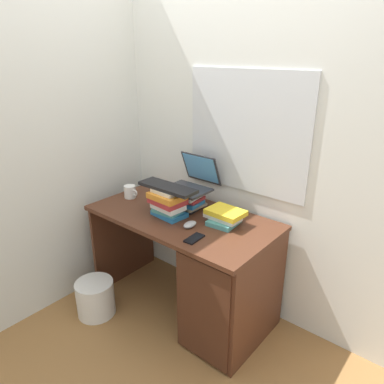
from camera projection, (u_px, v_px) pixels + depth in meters
name	position (u px, v px, depth m)	size (l,w,h in m)	color
ground_plane	(183.00, 306.00, 2.74)	(6.00, 6.00, 0.00)	olive
wall_back	(217.00, 128.00, 2.53)	(6.00, 0.06, 2.60)	silver
wall_left	(101.00, 122.00, 2.75)	(0.05, 6.00, 2.60)	silver
desk	(217.00, 278.00, 2.38)	(1.30, 0.67, 0.76)	#4C2819
book_stack_tall	(186.00, 199.00, 2.55)	(0.24, 0.21, 0.14)	black
book_stack_keyboard_riser	(168.00, 203.00, 2.41)	(0.24, 0.20, 0.20)	#2672B2
book_stack_side	(224.00, 216.00, 2.33)	(0.25, 0.20, 0.10)	teal
laptop	(193.00, 180.00, 2.55)	(0.31, 0.33, 0.23)	#2D2D33
keyboard	(168.00, 187.00, 2.37)	(0.42, 0.14, 0.02)	black
computer_mouse	(190.00, 224.00, 2.29)	(0.06, 0.10, 0.04)	#A5A8AD
mug	(130.00, 192.00, 2.74)	(0.13, 0.09, 0.09)	white
cell_phone	(194.00, 238.00, 2.15)	(0.07, 0.14, 0.01)	black
wastebasket	(95.00, 298.00, 2.62)	(0.27, 0.27, 0.26)	silver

